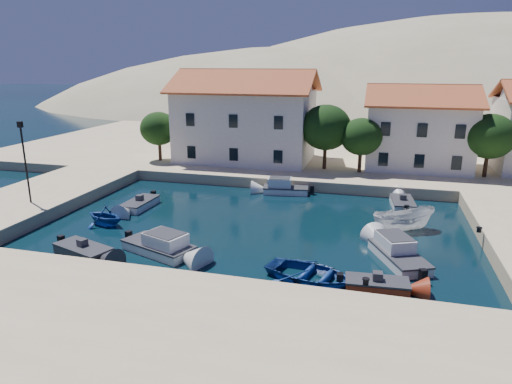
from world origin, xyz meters
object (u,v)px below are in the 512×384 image
(cabin_cruiser_south, at_px, (158,245))
(rowboat_south, at_px, (311,280))
(boat_east, at_px, (402,231))
(cabin_cruiser_east, at_px, (399,254))
(building_mid, at_px, (419,126))
(building_left, at_px, (246,115))
(lamppost, at_px, (24,154))

(cabin_cruiser_south, bearing_deg, rowboat_south, 12.39)
(rowboat_south, xyz_separation_m, boat_east, (5.11, 9.27, 0.00))
(cabin_cruiser_east, bearing_deg, building_mid, -30.06)
(building_mid, distance_m, boat_east, 18.05)
(building_left, xyz_separation_m, cabin_cruiser_south, (1.37, -24.15, -5.46))
(cabin_cruiser_south, relative_size, boat_east, 1.11)
(building_left, height_order, cabin_cruiser_south, building_left)
(boat_east, bearing_deg, building_mid, -33.40)
(rowboat_south, xyz_separation_m, cabin_cruiser_east, (4.67, 3.76, 0.48))
(cabin_cruiser_south, height_order, cabin_cruiser_east, same)
(lamppost, height_order, rowboat_south, lamppost)
(building_mid, relative_size, lamppost, 1.69)
(cabin_cruiser_south, bearing_deg, boat_east, 48.31)
(building_mid, distance_m, cabin_cruiser_east, 23.29)
(cabin_cruiser_south, distance_m, cabin_cruiser_east, 14.59)
(building_mid, height_order, rowboat_south, building_mid)
(cabin_cruiser_south, xyz_separation_m, boat_east, (14.82, 7.96, -0.48))
(building_left, bearing_deg, boat_east, -44.99)
(building_mid, xyz_separation_m, cabin_cruiser_south, (-16.63, -25.15, -4.75))
(cabin_cruiser_south, bearing_deg, building_mid, 76.59)
(building_left, height_order, lamppost, building_left)
(cabin_cruiser_south, xyz_separation_m, cabin_cruiser_east, (14.39, 2.46, 0.00))
(rowboat_south, height_order, boat_east, boat_east)
(boat_east, bearing_deg, cabin_cruiser_south, 90.85)
(lamppost, distance_m, cabin_cruiser_south, 14.19)
(boat_east, bearing_deg, lamppost, 70.44)
(rowboat_south, bearing_deg, boat_east, -13.78)
(building_left, distance_m, rowboat_south, 28.40)
(building_mid, bearing_deg, boat_east, -96.00)
(rowboat_south, bearing_deg, cabin_cruiser_south, 97.39)
(rowboat_south, bearing_deg, building_mid, 0.42)
(building_mid, relative_size, rowboat_south, 2.07)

